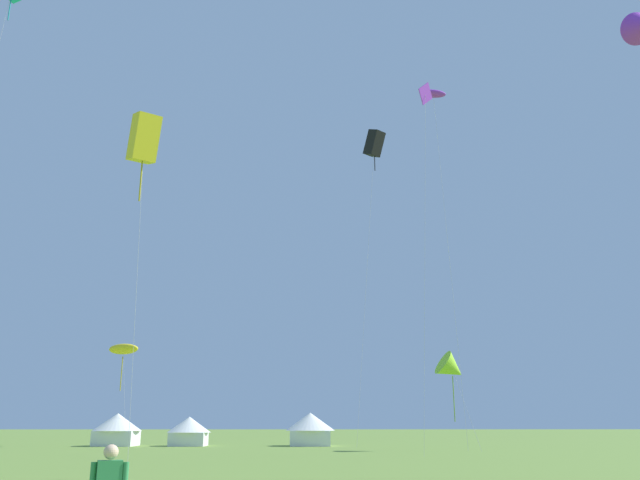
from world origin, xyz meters
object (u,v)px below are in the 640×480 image
kite_purple_parafoil (433,95)px  kite_black_box (374,144)px  festival_tent_left (117,428)px  kite_lime_delta (452,369)px  festival_tent_center (310,427)px  kite_yellow_box (144,139)px  festival_tent_right (189,430)px  kite_purple_diamond (425,104)px  kite_yellow_parafoil (123,349)px

kite_purple_parafoil → kite_black_box: kite_purple_parafoil is taller
kite_purple_parafoil → festival_tent_left: bearing=158.6°
kite_lime_delta → festival_tent_center: kite_lime_delta is taller
kite_yellow_box → kite_lime_delta: bearing=41.4°
festival_tent_right → kite_yellow_box: bearing=-86.7°
kite_yellow_box → kite_lime_delta: 29.32m
kite_lime_delta → kite_purple_parafoil: bearing=-120.8°
kite_lime_delta → kite_purple_diamond: size_ratio=0.28×
kite_purple_diamond → festival_tent_left: 38.93m
kite_purple_parafoil → festival_tent_right: size_ratio=7.61×
kite_yellow_parafoil → kite_purple_diamond: kite_purple_diamond is taller
kite_yellow_box → kite_purple_parafoil: 28.70m
kite_yellow_box → kite_purple_diamond: (17.71, 10.04, 7.47)m
kite_yellow_box → kite_purple_parafoil: size_ratio=0.63×
kite_yellow_box → kite_lime_delta: kite_yellow_box is taller
kite_purple_diamond → kite_black_box: (-2.29, 14.64, 3.37)m
kite_purple_diamond → kite_black_box: size_ratio=0.90×
kite_yellow_parafoil → kite_purple_diamond: (25.84, -18.11, 16.05)m
kite_lime_delta → festival_tent_center: 15.50m
festival_tent_left → kite_black_box: bearing=-7.8°
kite_lime_delta → festival_tent_left: kite_lime_delta is taller
festival_tent_right → kite_purple_diamond: bearing=-42.8°
festival_tent_left → festival_tent_right: (6.46, -0.00, -0.17)m
kite_purple_parafoil → kite_yellow_parafoil: kite_purple_parafoil is taller
kite_purple_diamond → festival_tent_right: (-19.30, 17.84, -23.26)m
kite_yellow_box → festival_tent_right: kite_yellow_box is taller
kite_yellow_parafoil → festival_tent_left: kite_yellow_parafoil is taller
kite_purple_diamond → kite_yellow_parafoil: bearing=145.0°
kite_yellow_box → kite_yellow_parafoil: size_ratio=2.01×
kite_purple_diamond → kite_purple_parafoil: bearing=73.4°
kite_black_box → festival_tent_right: (-17.01, 3.20, -26.63)m
kite_lime_delta → kite_purple_diamond: 20.38m
kite_yellow_box → festival_tent_left: kite_yellow_box is taller
festival_tent_left → kite_lime_delta: bearing=-19.3°
kite_black_box → festival_tent_right: bearing=169.3°
kite_purple_parafoil → kite_lime_delta: (0.57, 0.95, -23.12)m
festival_tent_left → kite_purple_diamond: bearing=-34.7°
kite_purple_diamond → festival_tent_left: bearing=145.3°
kite_yellow_box → kite_black_box: (15.42, 24.68, 10.84)m
kite_black_box → festival_tent_right: kite_black_box is taller
kite_purple_parafoil → kite_lime_delta: size_ratio=3.99×
kite_yellow_box → festival_tent_center: 33.28m
festival_tent_right → kite_lime_delta: bearing=-24.4°
kite_purple_diamond → festival_tent_left: size_ratio=6.05×
kite_purple_parafoil → festival_tent_right: (-21.38, 10.89, -27.78)m
kite_purple_diamond → kite_yellow_box: bearing=-150.4°
kite_lime_delta → kite_yellow_parafoil: bearing=160.3°
festival_tent_center → kite_black_box: bearing=-27.7°
kite_yellow_parafoil → kite_black_box: size_ratio=0.32×
kite_lime_delta → kite_purple_diamond: kite_purple_diamond is taller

